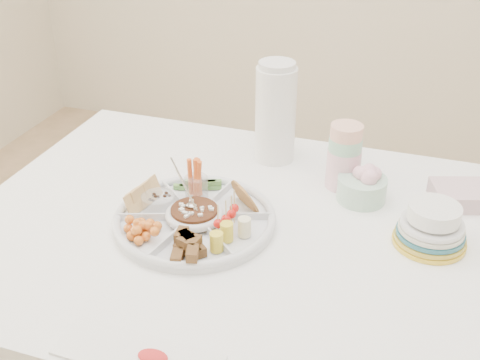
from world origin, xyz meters
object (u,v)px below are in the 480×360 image
(party_tray, at_px, (195,217))
(dining_table, at_px, (273,350))
(plate_stack, at_px, (432,224))
(thermos, at_px, (276,111))

(party_tray, bearing_deg, dining_table, 8.85)
(party_tray, xyz_separation_m, plate_stack, (0.53, 0.10, 0.03))
(party_tray, distance_m, thermos, 0.42)
(plate_stack, bearing_deg, thermos, 147.13)
(thermos, height_order, plate_stack, thermos)
(dining_table, distance_m, party_tray, 0.45)
(dining_table, distance_m, thermos, 0.65)
(thermos, bearing_deg, dining_table, -72.85)
(thermos, distance_m, plate_stack, 0.54)
(thermos, bearing_deg, plate_stack, -32.87)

